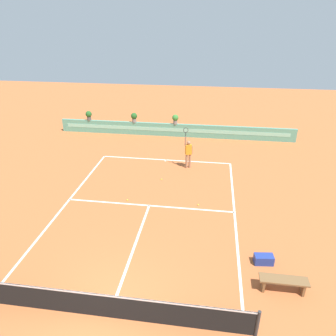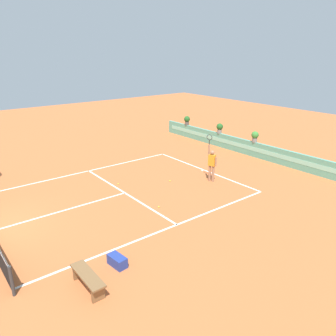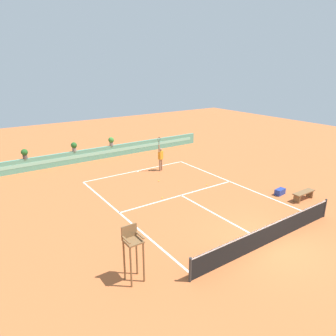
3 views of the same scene
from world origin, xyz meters
TOP-DOWN VIEW (x-y plane):
  - ground_plane at (0.00, 6.00)m, footprint 60.00×60.00m
  - court_lines at (0.00, 6.72)m, footprint 8.32×11.94m
  - net at (0.00, 0.00)m, footprint 8.92×0.10m
  - back_wall_barrier at (0.00, 16.39)m, footprint 18.00×0.21m
  - bench_courtside at (5.47, 1.84)m, footprint 1.60×0.44m
  - gear_bag at (5.02, 3.10)m, footprint 0.74×0.44m
  - tennis_player at (1.51, 10.95)m, footprint 0.59×0.34m
  - tennis_ball_near_baseline at (0.17, 9.15)m, footprint 0.07×0.07m
  - tennis_ball_mid_court at (2.37, 6.76)m, footprint 0.07×0.07m
  - tennis_ball_by_sideline at (-1.18, 6.70)m, footprint 0.07×0.07m
  - potted_plant_left at (-3.12, 16.39)m, footprint 0.48×0.48m
  - potted_plant_centre at (0.06, 16.39)m, footprint 0.48×0.48m
  - potted_plant_far_left at (-6.76, 16.39)m, footprint 0.48×0.48m

SIDE VIEW (x-z plane):
  - ground_plane at x=0.00m, z-range 0.00..0.00m
  - court_lines at x=0.00m, z-range 0.00..0.01m
  - tennis_ball_near_baseline at x=0.17m, z-range 0.00..0.07m
  - tennis_ball_mid_court at x=2.37m, z-range 0.00..0.07m
  - tennis_ball_by_sideline at x=-1.18m, z-range 0.00..0.07m
  - gear_bag at x=5.02m, z-range 0.00..0.36m
  - bench_courtside at x=5.47m, z-range 0.12..0.63m
  - back_wall_barrier at x=0.00m, z-range 0.00..1.00m
  - net at x=0.00m, z-range 0.01..1.01m
  - tennis_player at x=1.51m, z-range -0.24..2.34m
  - potted_plant_left at x=-3.12m, z-range 1.05..1.78m
  - potted_plant_centre at x=0.06m, z-range 1.05..1.78m
  - potted_plant_far_left at x=-6.76m, z-range 1.05..1.78m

